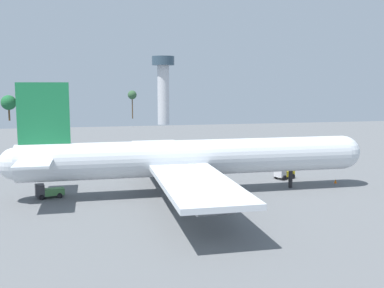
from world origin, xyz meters
The scene contains 8 objects.
ground_plane centered at (0.00, 0.00, 0.00)m, with size 240.19×240.19×0.00m, color slate.
cargo_airplane centered at (-0.34, 0.00, 5.81)m, with size 60.05×55.96×18.15m.
maintenance_van centered at (19.14, 21.62, 1.26)m, with size 5.18×3.89×2.54m.
fuel_truck centered at (-22.97, 1.76, 1.04)m, with size 4.62×2.88×2.26m.
pushback_tractor centered at (19.36, 7.09, 1.14)m, with size 4.20×3.55×2.34m.
safety_cone_nose centered at (27.02, 1.49, 0.36)m, with size 0.51×0.51×0.72m, color orange.
control_tower centered at (14.86, 125.42, 18.05)m, with size 9.71×9.71×29.55m.
tree_line_backdrop centered at (-48.09, 161.16, 11.36)m, with size 82.58×7.30×16.75m.
Camera 1 is at (-15.80, -71.58, 18.04)m, focal length 42.43 mm.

